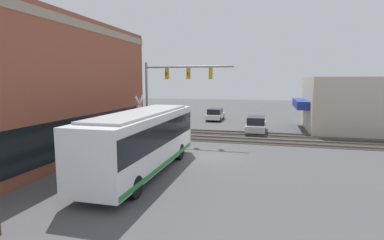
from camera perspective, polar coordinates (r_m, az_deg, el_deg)
name	(u,v)px	position (r m, az deg, el deg)	size (l,w,h in m)	color
ground_plane	(208,157)	(19.82, 3.13, -7.08)	(120.00, 120.00, 0.00)	#4C4C4F
brick_building	(17,88)	(23.33, -30.35, 5.22)	(17.98, 10.39, 8.94)	brown
shop_building	(352,104)	(34.02, 28.25, 2.71)	(9.39, 9.99, 5.32)	beige
city_bus	(143,139)	(16.41, -9.34, -3.63)	(10.58, 2.59, 3.36)	white
traffic_signal_gantry	(172,82)	(25.02, -3.77, 7.15)	(0.42, 7.47, 6.50)	gray
crossing_signal	(140,115)	(24.10, -9.93, 0.99)	(1.41, 1.18, 3.81)	gray
rail_track_near	(222,139)	(25.58, 5.79, -3.70)	(2.60, 60.00, 0.15)	#332D28
rail_track_far	(227,133)	(28.69, 6.76, -2.48)	(2.60, 60.00, 0.15)	#332D28
parked_car_silver	(256,125)	(29.72, 12.11, -0.91)	(4.88, 1.82, 1.55)	#B7B7BC
parked_car_white	(215,115)	(37.97, 4.45, 1.01)	(4.44, 1.82, 1.49)	silver
pedestrian_at_crossing	(144,134)	(23.11, -9.05, -2.70)	(0.34, 0.34, 1.81)	black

